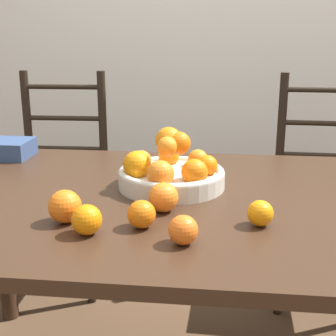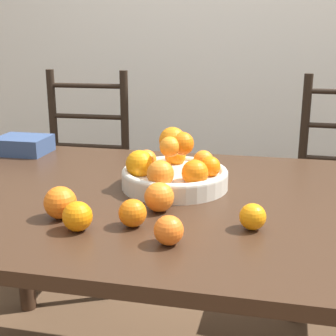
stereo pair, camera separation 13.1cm
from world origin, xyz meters
TOP-DOWN VIEW (x-y plane):
  - wall_back at (0.00, 1.54)m, footprint 8.00×0.06m
  - dining_table at (0.00, 0.00)m, footprint 1.83×1.02m
  - fruit_bowl at (-0.09, 0.07)m, footprint 0.32×0.32m
  - orange_loose_0 at (-0.13, -0.24)m, footprint 0.07×0.07m
  - orange_loose_1 at (-0.25, -0.29)m, footprint 0.07×0.07m
  - orange_loose_2 at (0.15, -0.20)m, footprint 0.06×0.06m
  - orange_loose_3 at (-0.09, -0.13)m, footprint 0.08×0.08m
  - orange_loose_4 at (-0.32, -0.23)m, footprint 0.08×0.08m
  - orange_loose_5 at (-0.02, -0.32)m, footprint 0.07×0.07m
  - chair_left at (-0.71, 0.80)m, footprint 0.43×0.41m
  - chair_right at (0.52, 0.80)m, footprint 0.43×0.41m
  - book_stack at (-0.76, 0.37)m, footprint 0.20×0.16m

SIDE VIEW (x-z plane):
  - chair_left at x=-0.71m, z-range -0.02..1.00m
  - chair_right at x=0.52m, z-range -0.02..1.00m
  - dining_table at x=0.00m, z-range 0.29..1.03m
  - orange_loose_2 at x=0.15m, z-range 0.74..0.80m
  - book_stack at x=-0.76m, z-range 0.74..0.80m
  - orange_loose_5 at x=-0.02m, z-range 0.74..0.81m
  - orange_loose_0 at x=-0.13m, z-range 0.74..0.81m
  - orange_loose_1 at x=-0.25m, z-range 0.74..0.81m
  - orange_loose_3 at x=-0.09m, z-range 0.74..0.82m
  - orange_loose_4 at x=-0.32m, z-range 0.74..0.82m
  - fruit_bowl at x=-0.09m, z-range 0.70..0.88m
  - wall_back at x=0.00m, z-range 0.00..2.60m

